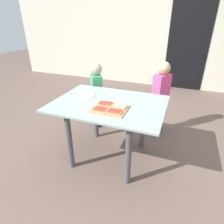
% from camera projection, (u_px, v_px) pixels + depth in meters
% --- Properties ---
extents(ground_plane, '(16.00, 16.00, 0.00)m').
position_uv_depth(ground_plane, '(109.00, 155.00, 2.41)').
color(ground_plane, brown).
extents(house_wall_back, '(8.00, 0.20, 2.86)m').
position_uv_depth(house_wall_back, '(159.00, 25.00, 4.42)').
color(house_wall_back, beige).
rests_on(house_wall_back, ground).
extents(house_door, '(0.90, 0.02, 2.00)m').
position_uv_depth(house_door, '(188.00, 46.00, 4.29)').
color(house_door, black).
rests_on(house_door, ground).
extents(dining_table, '(1.23, 0.90, 0.74)m').
position_uv_depth(dining_table, '(109.00, 113.00, 2.13)').
color(dining_table, '#91A7A0').
rests_on(dining_table, ground).
extents(cutting_board, '(0.35, 0.30, 0.01)m').
position_uv_depth(cutting_board, '(110.00, 109.00, 1.92)').
color(cutting_board, tan).
rests_on(cutting_board, dining_table).
extents(pizza_slice_near_right, '(0.15, 0.11, 0.02)m').
position_uv_depth(pizza_slice_near_right, '(115.00, 112.00, 1.83)').
color(pizza_slice_near_right, '#E09F52').
rests_on(pizza_slice_near_right, cutting_board).
extents(pizza_slice_far_right, '(0.16, 0.12, 0.02)m').
position_uv_depth(pizza_slice_far_right, '(120.00, 106.00, 1.94)').
color(pizza_slice_far_right, '#E09F52').
rests_on(pizza_slice_far_right, cutting_board).
extents(pizza_slice_near_left, '(0.15, 0.11, 0.02)m').
position_uv_depth(pizza_slice_near_left, '(100.00, 109.00, 1.87)').
color(pizza_slice_near_left, '#E09F52').
rests_on(pizza_slice_near_left, cutting_board).
extents(pizza_slice_far_left, '(0.16, 0.12, 0.02)m').
position_uv_depth(pizza_slice_far_left, '(105.00, 104.00, 2.00)').
color(pizza_slice_far_left, '#E09F52').
rests_on(pizza_slice_far_left, cutting_board).
extents(plate_white_left, '(0.23, 0.23, 0.01)m').
position_uv_depth(plate_white_left, '(85.00, 96.00, 2.25)').
color(plate_white_left, white).
rests_on(plate_white_left, dining_table).
extents(child_left, '(0.25, 0.28, 1.02)m').
position_uv_depth(child_left, '(97.00, 90.00, 2.84)').
color(child_left, '#22324A').
rests_on(child_left, ground).
extents(child_right, '(0.24, 0.28, 1.07)m').
position_uv_depth(child_right, '(161.00, 93.00, 2.65)').
color(child_right, '#404B6D').
rests_on(child_right, ground).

